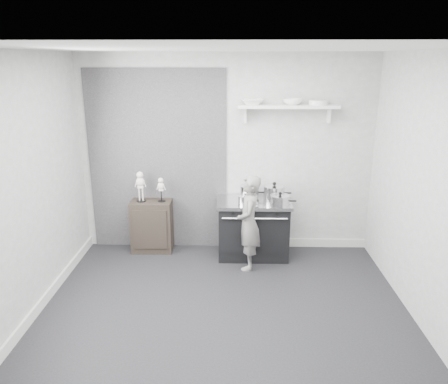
% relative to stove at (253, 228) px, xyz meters
% --- Properties ---
extents(ground, '(4.00, 4.00, 0.00)m').
position_rel_stove_xyz_m(ground, '(-0.38, -1.48, -0.40)').
color(ground, black).
rests_on(ground, ground).
extents(room_shell, '(4.02, 3.62, 2.71)m').
position_rel_stove_xyz_m(room_shell, '(-0.46, -1.33, 1.24)').
color(room_shell, '#9D9D9B').
rests_on(room_shell, ground).
extents(wall_shelf, '(1.30, 0.26, 0.24)m').
position_rel_stove_xyz_m(wall_shelf, '(0.42, 0.20, 1.61)').
color(wall_shelf, silver).
rests_on(wall_shelf, room_shell).
extents(stove, '(0.98, 0.62, 0.79)m').
position_rel_stove_xyz_m(stove, '(0.00, 0.00, 0.00)').
color(stove, black).
rests_on(stove, ground).
extents(side_cabinet, '(0.56, 0.33, 0.73)m').
position_rel_stove_xyz_m(side_cabinet, '(-1.41, 0.13, -0.03)').
color(side_cabinet, black).
rests_on(side_cabinet, ground).
extents(child, '(0.32, 0.47, 1.23)m').
position_rel_stove_xyz_m(child, '(-0.08, -0.36, 0.22)').
color(child, slate).
rests_on(child, ground).
extents(pot_back_left, '(0.35, 0.26, 0.22)m').
position_rel_stove_xyz_m(pot_back_left, '(-0.05, 0.13, 0.48)').
color(pot_back_left, silver).
rests_on(pot_back_left, stove).
extents(pot_back_right, '(0.38, 0.29, 0.24)m').
position_rel_stove_xyz_m(pot_back_right, '(0.27, 0.09, 0.49)').
color(pot_back_right, silver).
rests_on(pot_back_right, stove).
extents(pot_front_right, '(0.34, 0.25, 0.18)m').
position_rel_stove_xyz_m(pot_front_right, '(0.33, -0.18, 0.46)').
color(pot_front_right, silver).
rests_on(pot_front_right, stove).
extents(pot_front_center, '(0.27, 0.19, 0.15)m').
position_rel_stove_xyz_m(pot_front_center, '(-0.12, -0.14, 0.45)').
color(pot_front_center, silver).
rests_on(pot_front_center, stove).
extents(skeleton_full, '(0.14, 0.09, 0.49)m').
position_rel_stove_xyz_m(skeleton_full, '(-1.54, 0.13, 0.58)').
color(skeleton_full, silver).
rests_on(skeleton_full, side_cabinet).
extents(skeleton_torso, '(0.11, 0.07, 0.38)m').
position_rel_stove_xyz_m(skeleton_torso, '(-1.26, 0.13, 0.52)').
color(skeleton_torso, silver).
rests_on(skeleton_torso, side_cabinet).
extents(bowl_large, '(0.30, 0.30, 0.07)m').
position_rel_stove_xyz_m(bowl_large, '(-0.04, 0.19, 1.68)').
color(bowl_large, white).
rests_on(bowl_large, wall_shelf).
extents(bowl_small, '(0.25, 0.25, 0.08)m').
position_rel_stove_xyz_m(bowl_small, '(0.48, 0.19, 1.68)').
color(bowl_small, white).
rests_on(bowl_small, wall_shelf).
extents(plate_stack, '(0.24, 0.24, 0.06)m').
position_rel_stove_xyz_m(plate_stack, '(0.81, 0.19, 1.67)').
color(plate_stack, white).
rests_on(plate_stack, wall_shelf).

